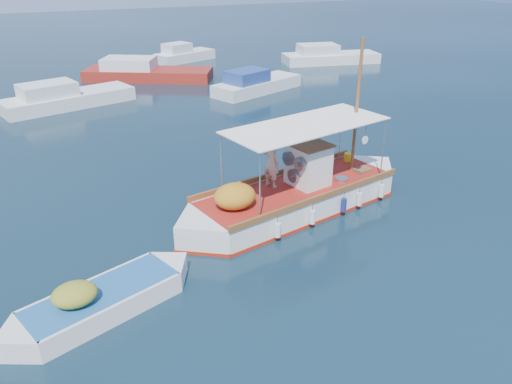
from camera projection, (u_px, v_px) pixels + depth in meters
name	position (u px, v px, depth m)	size (l,w,h in m)	color
ground	(286.00, 222.00, 17.39)	(160.00, 160.00, 0.00)	black
fishing_caique	(295.00, 197.00, 17.98)	(9.70, 4.22, 6.07)	white
dinghy	(101.00, 303.00, 12.89)	(5.09, 2.80, 1.33)	white
bg_boat_nw	(65.00, 99.00, 30.38)	(8.13, 4.54, 1.80)	silver
bg_boat_n	(145.00, 73.00, 37.09)	(9.53, 6.79, 1.80)	maroon
bg_boat_ne	(255.00, 85.00, 33.71)	(7.01, 4.60, 1.80)	silver
bg_boat_e	(328.00, 57.00, 42.91)	(8.49, 4.07, 1.80)	silver
bg_boat_far_n	(183.00, 55.00, 43.63)	(5.73, 3.89, 1.80)	silver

